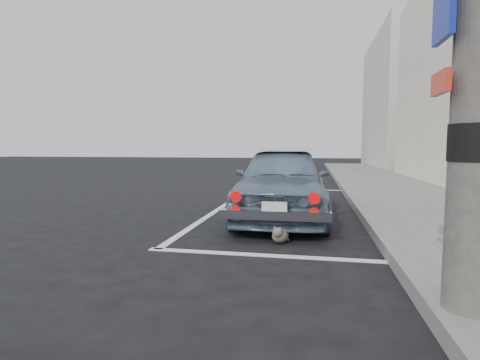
% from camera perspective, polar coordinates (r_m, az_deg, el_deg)
% --- Properties ---
extents(ground, '(80.00, 80.00, 0.00)m').
position_cam_1_polar(ground, '(5.03, -0.53, -9.60)').
color(ground, black).
rests_on(ground, ground).
extents(sidewalk, '(2.80, 40.00, 0.15)m').
position_cam_1_polar(sidewalk, '(7.22, 28.90, -5.13)').
color(sidewalk, '#62625E').
rests_on(sidewalk, ground).
extents(building_far, '(3.50, 10.00, 8.00)m').
position_cam_1_polar(building_far, '(25.49, 23.55, 10.76)').
color(building_far, beige).
rests_on(building_far, ground).
extents(pline_rear, '(3.00, 0.12, 0.01)m').
position_cam_1_polar(pline_rear, '(4.48, 4.57, -11.42)').
color(pline_rear, silver).
rests_on(pline_rear, ground).
extents(pline_front, '(3.00, 0.12, 0.01)m').
position_cam_1_polar(pline_front, '(11.35, 8.55, -1.43)').
color(pline_front, silver).
rests_on(pline_front, ground).
extents(pline_side, '(0.12, 7.00, 0.01)m').
position_cam_1_polar(pline_side, '(8.09, -2.53, -3.98)').
color(pline_side, silver).
rests_on(pline_side, ground).
extents(retro_coupe, '(1.63, 3.88, 1.31)m').
position_cam_1_polar(retro_coupe, '(6.75, 6.54, -0.18)').
color(retro_coupe, slate).
rests_on(retro_coupe, ground).
extents(cat, '(0.27, 0.48, 0.26)m').
position_cam_1_polar(cat, '(5.03, 6.12, -8.23)').
color(cat, '#63564C').
rests_on(cat, ground).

